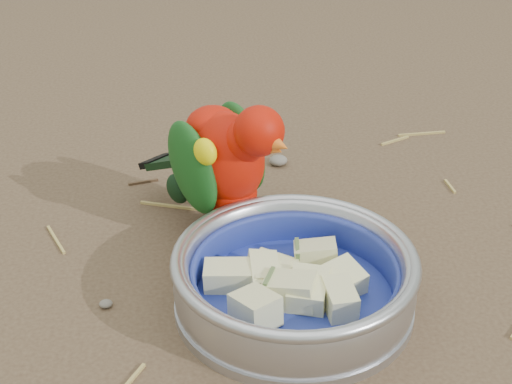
{
  "coord_description": "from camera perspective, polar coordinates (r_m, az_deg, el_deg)",
  "views": [
    {
      "loc": [
        -0.06,
        -0.59,
        0.48
      ],
      "look_at": [
        0.02,
        0.1,
        0.08
      ],
      "focal_mm": 55.0,
      "sensor_mm": 36.0,
      "label": 1
    }
  ],
  "objects": [
    {
      "name": "fruit_wedges",
      "position": [
        0.75,
        2.81,
        -6.5
      ],
      "size": [
        0.14,
        0.14,
        0.03
      ],
      "primitive_type": null,
      "color": "beige",
      "rests_on": "food_bowl"
    },
    {
      "name": "food_bowl",
      "position": [
        0.77,
        2.76,
        -7.88
      ],
      "size": [
        0.23,
        0.23,
        0.02
      ],
      "primitive_type": "cylinder",
      "color": "#B2B2BA",
      "rests_on": "ground"
    },
    {
      "name": "ground",
      "position": [
        0.76,
        -0.81,
        -8.96
      ],
      "size": [
        60.0,
        60.0,
        0.0
      ],
      "primitive_type": "plane",
      "color": "brown"
    },
    {
      "name": "bowl_wall",
      "position": [
        0.75,
        2.82,
        -6.06
      ],
      "size": [
        0.23,
        0.23,
        0.04
      ],
      "primitive_type": null,
      "color": "#B2B2BA",
      "rests_on": "food_bowl"
    },
    {
      "name": "lory_parrot",
      "position": [
        0.84,
        -2.2,
        1.64
      ],
      "size": [
        0.2,
        0.22,
        0.16
      ],
      "primitive_type": null,
      "rotation": [
        0.0,
        0.0,
        -2.47
      ],
      "color": "#BA1203",
      "rests_on": "ground"
    },
    {
      "name": "ground_debris",
      "position": [
        0.77,
        0.24,
        -8.24
      ],
      "size": [
        0.9,
        0.8,
        0.01
      ],
      "primitive_type": null,
      "color": "tan",
      "rests_on": "ground"
    }
  ]
}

